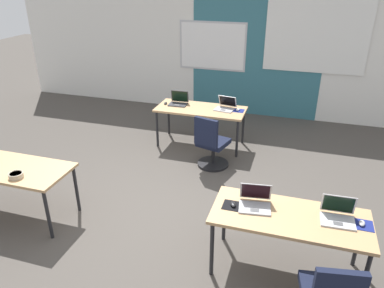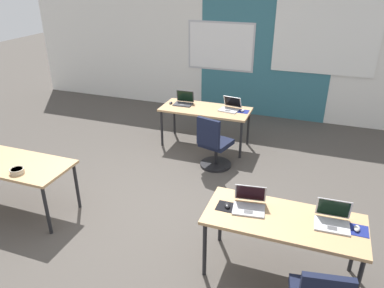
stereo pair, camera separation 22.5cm
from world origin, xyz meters
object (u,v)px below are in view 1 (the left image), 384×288
object	(u,v)px
mouse_far_right	(238,110)
laptop_near_right_end	(338,215)
laptop_far_left	(179,102)
mouse_near_right_inner	(233,204)
laptop_far_right	(225,107)
mouse_near_right_end	(362,223)
desk_near_right	(290,220)
mouse_far_left	(166,103)
laptop_near_right_inner	(255,202)
chair_far_right	(211,146)
desk_near_left	(9,171)
desk_far_center	(201,111)
snack_bowl	(16,175)

from	to	relation	value
mouse_far_right	laptop_near_right_end	bearing A→B (deg)	-61.12
laptop_far_left	mouse_near_right_inner	world-z (taller)	laptop_far_left
laptop_far_right	mouse_near_right_end	distance (m)	3.47
mouse_near_right_inner	desk_near_right	bearing A→B (deg)	0.52
mouse_far_left	laptop_near_right_end	xyz separation A→B (m)	(2.89, -2.75, 0.03)
mouse_near_right_end	laptop_near_right_end	bearing A→B (deg)	173.79
laptop_far_left	laptop_near_right_end	bearing A→B (deg)	-49.01
mouse_far_right	mouse_near_right_inner	bearing A→B (deg)	-80.20
laptop_far_right	laptop_near_right_inner	xyz separation A→B (m)	(0.95, -2.83, 0.00)
chair_far_right	mouse_far_left	bearing A→B (deg)	-21.12
laptop_far_left	laptop_near_right_inner	world-z (taller)	laptop_far_left
laptop_far_right	laptop_near_right_inner	distance (m)	2.98
desk_near_left	chair_far_right	size ratio (longest dim) A/B	1.74
mouse_near_right_end	laptop_near_right_inner	size ratio (longest dim) A/B	0.29
desk_near_right	mouse_near_right_inner	world-z (taller)	mouse_near_right_inner
mouse_near_right_end	desk_near_left	bearing A→B (deg)	-179.29
desk_near_left	chair_far_right	bearing A→B (deg)	43.19
desk_far_center	mouse_near_right_end	bearing A→B (deg)	-48.50
mouse_far_right	mouse_near_right_end	world-z (taller)	same
laptop_far_left	laptop_near_right_end	world-z (taller)	laptop_far_left
desk_far_center	chair_far_right	xyz separation A→B (m)	(0.40, -0.78, -0.28)
desk_near_right	mouse_near_right_end	size ratio (longest dim) A/B	15.08
mouse_near_right_end	laptop_near_right_inner	world-z (taller)	laptop_near_right_inner
desk_near_left	mouse_near_right_inner	xyz separation A→B (m)	(2.91, -0.01, 0.08)
desk_near_left	mouse_far_right	xyz separation A→B (m)	(2.41, 2.88, 0.08)
chair_far_right	laptop_near_right_end	size ratio (longest dim) A/B	2.69
desk_near_right	mouse_near_right_inner	size ratio (longest dim) A/B	14.10
desk_far_center	laptop_far_right	world-z (taller)	laptop_far_right
laptop_far_right	mouse_far_right	bearing A→B (deg)	6.02
desk_near_left	mouse_near_right_end	bearing A→B (deg)	0.71
mouse_far_right	mouse_near_right_inner	distance (m)	2.92
mouse_near_right_inner	laptop_near_right_end	bearing A→B (deg)	4.49
mouse_far_right	desk_near_left	bearing A→B (deg)	-129.97
desk_near_left	chair_far_right	distance (m)	2.97
mouse_far_left	laptop_far_right	size ratio (longest dim) A/B	0.29
desk_far_center	laptop_far_right	distance (m)	0.45
laptop_far_left	mouse_near_right_inner	distance (m)	3.32
snack_bowl	chair_far_right	bearing A→B (deg)	49.94
desk_near_right	laptop_far_left	world-z (taller)	laptop_far_left
mouse_far_right	laptop_near_right_inner	distance (m)	2.90
mouse_far_left	snack_bowl	distance (m)	3.12
mouse_near_right_inner	snack_bowl	bearing A→B (deg)	-175.87
mouse_far_left	mouse_near_right_inner	distance (m)	3.38
desk_near_left	laptop_far_left	world-z (taller)	laptop_far_left
mouse_far_right	chair_far_right	world-z (taller)	chair_far_right
desk_near_right	laptop_far_right	bearing A→B (deg)	114.56
mouse_far_right	desk_far_center	bearing A→B (deg)	-173.50
laptop_near_right_end	laptop_near_right_inner	size ratio (longest dim) A/B	0.93
desk_near_left	mouse_near_right_end	xyz separation A→B (m)	(4.18, 0.05, 0.08)
desk_near_right	mouse_near_right_inner	distance (m)	0.60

